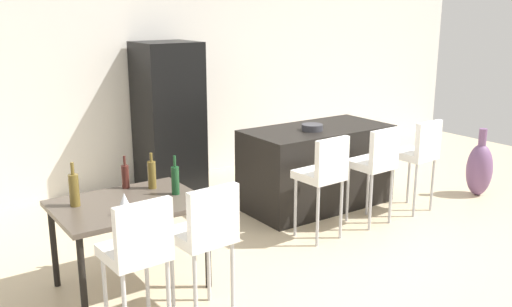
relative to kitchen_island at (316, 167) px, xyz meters
The scene contains 17 objects.
ground_plane 1.00m from the kitchen_island, 120.92° to the right, with size 10.00×10.00×0.00m, color #C6B28E.
back_wall 2.28m from the kitchen_island, 102.87° to the left, with size 10.00×0.12×2.90m, color silver.
kitchen_island is the anchor object (origin of this frame).
bar_chair_left 1.03m from the kitchen_island, 126.89° to the right, with size 0.42×0.42×1.05m.
bar_chair_middle 0.84m from the kitchen_island, 82.24° to the right, with size 0.42×0.42×1.05m.
bar_chair_right 1.15m from the kitchen_island, 45.48° to the right, with size 0.43×0.43×1.05m.
dining_table 2.64m from the kitchen_island, 165.39° to the right, with size 1.14×0.86×0.74m.
dining_chair_near 3.16m from the kitchen_island, 152.57° to the right, with size 0.42×0.42×1.05m.
dining_chair_far 2.72m from the kitchen_island, 147.54° to the right, with size 0.42×0.42×1.05m.
wine_bottle_near 2.29m from the kitchen_island, 161.77° to the right, with size 0.07×0.07×0.33m.
wine_bottle_inner 2.99m from the kitchen_island, 169.95° to the right, with size 0.08×0.08×0.35m.
wine_bottle_end 2.32m from the kitchen_island, 168.61° to the right, with size 0.07×0.07×0.31m.
wine_bottle_middle 2.47m from the kitchen_island, behind, with size 0.07×0.07×0.29m.
wine_glass_left 2.86m from the kitchen_island, 160.88° to the right, with size 0.07×0.07×0.17m.
refrigerator 1.96m from the kitchen_island, 124.89° to the left, with size 0.72×0.68×1.84m, color black.
fruit_bowl 0.52m from the kitchen_island, 152.50° to the right, with size 0.23×0.23×0.07m, color #333338.
floor_vase 2.06m from the kitchen_island, 24.58° to the right, with size 0.31×0.31×0.83m.
Camera 1 is at (-3.65, -3.97, 2.25)m, focal length 39.52 mm.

